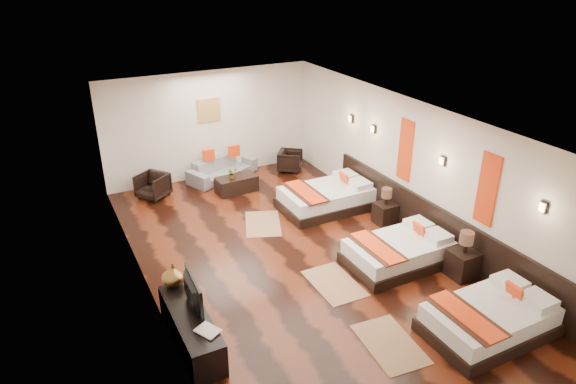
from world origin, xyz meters
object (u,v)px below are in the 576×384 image
nightstand_a (463,261)px  bed_mid (399,251)px  armchair_left (153,186)px  figurine (173,275)px  tv (188,293)px  sofa (222,168)px  coffee_table (237,184)px  bed_far (327,197)px  armchair_right (290,161)px  book (202,336)px  table_plant (232,173)px  nightstand_b (385,211)px  bed_near (490,319)px  tv_console (191,329)px

nightstand_a → bed_mid: bearing=130.7°
bed_mid → armchair_left: bed_mid is taller
nightstand_a → figurine: (-4.95, 1.34, 0.42)m
tv → sofa: bearing=-21.9°
armchair_left → coffee_table: armchair_left is taller
bed_far → armchair_right: 2.45m
book → table_plant: (2.55, 5.35, -0.03)m
coffee_table → bed_far: bearing=-49.9°
nightstand_b → table_plant: size_ratio=3.11×
bed_near → tv: size_ratio=2.22×
figurine → table_plant: figurine is taller
tv_console → armchair_left: (0.75, 5.45, 0.03)m
coffee_table → armchair_right: bearing=18.7°
bed_near → bed_far: 4.88m
tv → table_plant: size_ratio=3.31×
book → armchair_right: (4.50, 6.01, -0.28)m
armchair_left → nightstand_a: bearing=-1.1°
bed_far → sofa: size_ratio=1.10×
coffee_table → nightstand_b: bearing=-53.2°
book → sofa: book is taller
armchair_right → book: bearing=-179.9°
coffee_table → table_plant: size_ratio=3.72×
bed_far → table_plant: bearing=132.8°
nightstand_b → armchair_left: (-4.20, 3.65, 0.01)m
armchair_right → table_plant: (-1.95, -0.66, 0.25)m
nightstand_a → nightstand_b: (0.00, 2.31, -0.03)m
armchair_right → coffee_table: (-1.83, -0.62, -0.09)m
nightstand_a → figurine: 5.14m
table_plant → sofa: bearing=83.4°
nightstand_b → book: nightstand_b is taller
book → table_plant: size_ratio=1.26×
bed_far → book: bearing=-139.6°
bed_far → nightstand_b: 1.43m
figurine → table_plant: 4.73m
tv → sofa: size_ratio=0.47×
bed_far → coffee_table: bearing=130.1°
tv_console → figurine: bearing=90.0°
bed_mid → bed_far: 2.66m
nightstand_b → armchair_right: nightstand_b is taller
nightstand_a → book: 4.95m
nightstand_a → sofa: size_ratio=0.48×
tv_console → table_plant: size_ratio=6.70×
figurine → bed_mid: bearing=-6.3°
nightstand_b → coffee_table: 3.79m
nightstand_b → tv_console: nightstand_b is taller
nightstand_b → nightstand_a: bearing=-90.0°
bed_far → bed_near: bearing=-90.0°
figurine → armchair_left: figurine is taller
figurine → armchair_right: size_ratio=0.61×
book → table_plant: table_plant is taller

